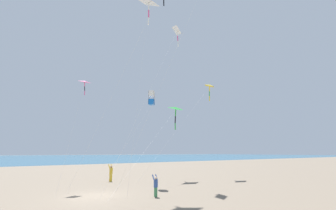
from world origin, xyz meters
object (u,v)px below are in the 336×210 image
at_px(person_child_green_jacket, 156,185).
at_px(kite_box_white_trailing, 152,98).
at_px(kite_delta_long_streamer_right, 177,31).
at_px(kite_delta_teal_far_right, 85,82).
at_px(kite_delta_long_streamer_left, 176,109).
at_px(person_adult_flyer, 111,172).
at_px(kite_delta_striped_overhead, 149,3).
at_px(kite_delta_orange_high_right, 210,86).

distance_m(person_child_green_jacket, kite_box_white_trailing, 10.30).
height_order(kite_delta_long_streamer_right, kite_box_white_trailing, kite_delta_long_streamer_right).
height_order(kite_delta_teal_far_right, kite_delta_long_streamer_left, kite_delta_teal_far_right).
relative_size(kite_box_white_trailing, kite_delta_long_streamer_left, 0.83).
height_order(person_child_green_jacket, kite_delta_long_streamer_right, kite_delta_long_streamer_right).
xyz_separation_m(kite_delta_long_streamer_right, kite_delta_long_streamer_left, (-2.78, 1.72, -9.26)).
xyz_separation_m(kite_delta_long_streamer_right, kite_delta_teal_far_right, (-2.80, -9.80, -7.83)).
height_order(person_adult_flyer, kite_delta_striped_overhead, kite_delta_striped_overhead).
distance_m(person_child_green_jacket, kite_delta_long_streamer_right, 18.71).
bearing_deg(person_child_green_jacket, kite_delta_long_streamer_right, 129.53).
distance_m(kite_delta_long_streamer_right, kite_delta_orange_high_right, 9.54).
bearing_deg(person_child_green_jacket, person_adult_flyer, 178.61).
bearing_deg(person_adult_flyer, kite_delta_teal_far_right, -58.93).
bearing_deg(kite_delta_orange_high_right, kite_box_white_trailing, -81.72).
bearing_deg(person_adult_flyer, kite_delta_long_streamer_left, 70.76).
xyz_separation_m(person_adult_flyer, kite_delta_long_streamer_left, (2.55, 7.31, 7.69)).
distance_m(person_adult_flyer, kite_delta_teal_far_right, 10.36).
distance_m(person_child_green_jacket, kite_delta_striped_overhead, 18.96).
distance_m(kite_delta_orange_high_right, kite_box_white_trailing, 11.45).
distance_m(kite_delta_teal_far_right, kite_delta_long_streamer_left, 11.60).
bearing_deg(person_child_green_jacket, kite_box_white_trailing, 153.97).
bearing_deg(kite_delta_long_streamer_right, person_child_green_jacket, -50.47).
bearing_deg(person_child_green_jacket, kite_delta_long_streamer_left, 135.16).
xyz_separation_m(kite_delta_orange_high_right, kite_delta_long_streamer_left, (-0.44, -5.91, -4.03)).
distance_m(person_child_green_jacket, kite_delta_teal_far_right, 12.65).
xyz_separation_m(person_adult_flyer, kite_delta_teal_far_right, (2.53, -4.20, 9.12)).
relative_size(person_child_green_jacket, kite_delta_orange_high_right, 0.12).
xyz_separation_m(person_child_green_jacket, kite_delta_long_streamer_left, (-7.60, 7.56, 7.85)).
relative_size(kite_delta_long_streamer_right, kite_delta_orange_high_right, 1.41).
distance_m(person_adult_flyer, kite_delta_orange_high_right, 17.91).
bearing_deg(kite_delta_orange_high_right, kite_delta_long_streamer_left, -94.22).
relative_size(kite_delta_striped_overhead, kite_box_white_trailing, 2.02).
height_order(kite_box_white_trailing, kite_delta_long_streamer_left, kite_box_white_trailing).
bearing_deg(kite_delta_long_streamer_left, person_child_green_jacket, -44.84).
xyz_separation_m(person_adult_flyer, kite_box_white_trailing, (4.55, 2.49, 8.04)).
height_order(person_adult_flyer, kite_delta_long_streamer_left, kite_delta_long_streamer_left).
height_order(person_adult_flyer, person_child_green_jacket, person_adult_flyer).
bearing_deg(person_adult_flyer, person_child_green_jacket, -1.39).
distance_m(person_adult_flyer, kite_box_white_trailing, 9.57).
bearing_deg(kite_delta_striped_overhead, kite_box_white_trailing, 137.98).
bearing_deg(kite_box_white_trailing, kite_delta_long_streamer_left, 112.50).
bearing_deg(person_adult_flyer, kite_box_white_trailing, 28.70).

